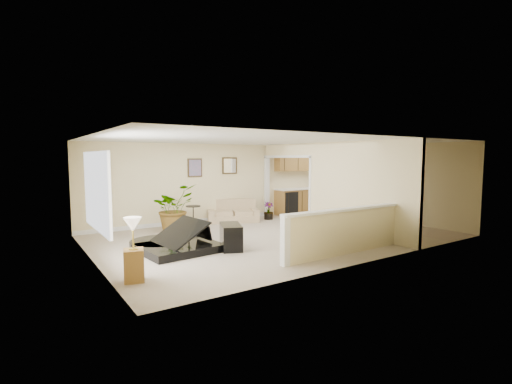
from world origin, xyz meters
TOP-DOWN VIEW (x-y plane):
  - floor at (0.00, 0.00)m, footprint 9.00×9.00m
  - back_wall at (0.00, 3.00)m, footprint 9.00×0.04m
  - front_wall at (0.00, -3.00)m, footprint 9.00×0.04m
  - left_wall at (-4.50, 0.00)m, footprint 0.04×6.00m
  - right_wall at (4.50, 0.00)m, footprint 0.04×6.00m
  - ceiling at (0.00, 0.00)m, footprint 9.00×6.00m
  - kitchen_vinyl at (3.15, 0.00)m, footprint 2.70×6.00m
  - interior_partition at (1.80, 0.25)m, footprint 0.18×5.99m
  - pony_half_wall at (0.08, -2.30)m, footprint 3.42×0.22m
  - left_window at (-4.49, -0.50)m, footprint 0.05×2.15m
  - wall_art_left at (-0.95, 2.97)m, footprint 0.48×0.04m
  - wall_mirror at (0.30, 2.97)m, footprint 0.55×0.04m
  - kitchen_cabinets at (3.19, 2.73)m, footprint 2.36×0.65m
  - piano at (-2.80, 0.02)m, footprint 1.99×2.06m
  - piano_bench at (-1.69, -0.56)m, footprint 0.72×0.95m
  - loveseat at (0.18, 2.62)m, footprint 1.96×1.51m
  - accent_table at (-1.27, 2.43)m, footprint 0.44×0.44m
  - palm_plant at (-2.01, 2.12)m, footprint 1.49×1.41m
  - small_plant at (1.38, 2.26)m, footprint 0.41×0.41m
  - lamp_stand at (-4.15, -1.60)m, footprint 0.39×0.39m

SIDE VIEW (x-z plane):
  - floor at x=0.00m, z-range 0.00..0.00m
  - kitchen_vinyl at x=3.15m, z-range 0.00..0.01m
  - small_plant at x=1.38m, z-range -0.04..0.54m
  - piano_bench at x=-1.69m, z-range 0.00..0.56m
  - loveseat at x=0.18m, z-range -0.11..0.81m
  - accent_table at x=-1.27m, z-range 0.09..0.72m
  - lamp_stand at x=-4.15m, z-range -0.08..1.00m
  - pony_half_wall at x=0.08m, z-range 0.02..1.02m
  - piano at x=-2.80m, z-range -0.13..1.40m
  - palm_plant at x=-2.01m, z-range -0.01..1.30m
  - kitchen_cabinets at x=3.19m, z-range -0.29..2.03m
  - interior_partition at x=1.80m, z-range -0.03..2.47m
  - back_wall at x=0.00m, z-range 0.00..2.50m
  - front_wall at x=0.00m, z-range 0.00..2.50m
  - left_wall at x=-4.50m, z-range 0.00..2.50m
  - right_wall at x=4.50m, z-range 0.00..2.50m
  - left_window at x=-4.49m, z-range 0.73..2.17m
  - wall_art_left at x=-0.95m, z-range 1.46..2.04m
  - wall_mirror at x=0.30m, z-range 1.52..2.08m
  - ceiling at x=0.00m, z-range 2.48..2.52m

